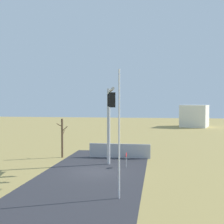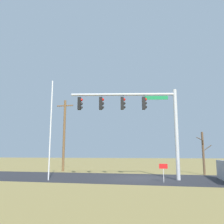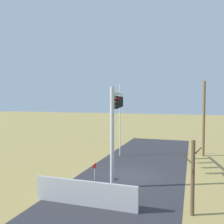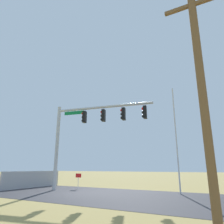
{
  "view_description": "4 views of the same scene",
  "coord_description": "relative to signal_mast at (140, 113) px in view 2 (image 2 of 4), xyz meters",
  "views": [
    {
      "loc": [
        -22.92,
        -4.9,
        5.56
      ],
      "look_at": [
        -1.32,
        -1.6,
        4.8
      ],
      "focal_mm": 47.61,
      "sensor_mm": 36.0,
      "label": 1
    },
    {
      "loc": [
        2.26,
        -19.07,
        1.91
      ],
      "look_at": [
        -1.7,
        -1.8,
        4.97
      ],
      "focal_mm": 38.44,
      "sensor_mm": 36.0,
      "label": 2
    },
    {
      "loc": [
        18.46,
        4.39,
        5.94
      ],
      "look_at": [
        -2.04,
        -2.28,
        4.8
      ],
      "focal_mm": 39.72,
      "sensor_mm": 36.0,
      "label": 3
    },
    {
      "loc": [
        -9.3,
        12.22,
        1.68
      ],
      "look_at": [
        -2.03,
        -0.94,
        5.72
      ],
      "focal_mm": 33.42,
      "sensor_mm": 36.0,
      "label": 4
    }
  ],
  "objects": [
    {
      "name": "flagpole",
      "position": [
        -6.55,
        -1.6,
        -1.22
      ],
      "size": [
        0.1,
        0.1,
        7.43
      ],
      "primitive_type": "cylinder",
      "color": "silver",
      "rests_on": "ground_plane"
    },
    {
      "name": "road_surface",
      "position": [
        -4.36,
        1.16,
        -4.92
      ],
      "size": [
        28.0,
        8.0,
        0.01
      ],
      "primitive_type": "cube",
      "color": "#2D2D33",
      "rests_on": "ground_plane"
    },
    {
      "name": "open_sign",
      "position": [
        1.58,
        -1.16,
        -4.02
      ],
      "size": [
        0.56,
        0.04,
        1.22
      ],
      "color": "silver",
      "rests_on": "ground_plane"
    },
    {
      "name": "sidewalk_corner",
      "position": [
        3.6,
        0.52,
        -4.92
      ],
      "size": [
        6.0,
        6.0,
        0.01
      ],
      "primitive_type": "cube",
      "color": "#B7B5AD",
      "rests_on": "ground_plane"
    },
    {
      "name": "utility_pole",
      "position": [
        -9.18,
        6.7,
        -0.86
      ],
      "size": [
        1.9,
        0.26,
        7.8
      ],
      "color": "brown",
      "rests_on": "ground_plane"
    },
    {
      "name": "ground_plane",
      "position": [
        -0.36,
        1.16,
        -4.93
      ],
      "size": [
        160.0,
        160.0,
        0.0
      ],
      "primitive_type": "plane",
      "color": "#9E894C"
    },
    {
      "name": "bare_tree",
      "position": [
        5.08,
        5.62,
        -2.94
      ],
      "size": [
        1.27,
        1.02,
        3.86
      ],
      "color": "brown",
      "rests_on": "ground_plane"
    },
    {
      "name": "signal_mast",
      "position": [
        0.0,
        0.0,
        0.0
      ],
      "size": [
        7.95,
        1.79,
        6.73
      ],
      "color": "#B2B5BA",
      "rests_on": "ground_plane"
    }
  ]
}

